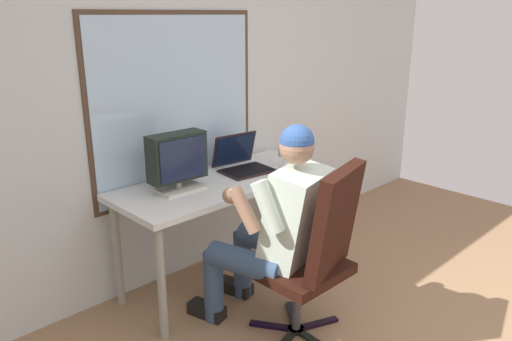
% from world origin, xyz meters
% --- Properties ---
extents(wall_rear, '(5.97, 0.08, 2.53)m').
position_xyz_m(wall_rear, '(-0.00, 2.49, 1.26)').
color(wall_rear, silver).
rests_on(wall_rear, ground).
extents(desk, '(1.50, 0.63, 0.75)m').
position_xyz_m(desk, '(0.05, 2.12, 0.67)').
color(desk, '#97988B').
rests_on(desk, ground).
extents(office_chair, '(0.57, 0.58, 1.05)m').
position_xyz_m(office_chair, '(-0.01, 1.26, 0.58)').
color(office_chair, black).
rests_on(office_chair, ground).
extents(person_seated, '(0.63, 0.87, 1.25)m').
position_xyz_m(person_seated, '(-0.08, 1.53, 0.65)').
color(person_seated, '#374D6D').
rests_on(person_seated, ground).
extents(crt_monitor, '(0.37, 0.23, 0.36)m').
position_xyz_m(crt_monitor, '(-0.29, 2.16, 0.95)').
color(crt_monitor, beige).
rests_on(crt_monitor, desk).
extents(laptop, '(0.38, 0.36, 0.25)m').
position_xyz_m(laptop, '(0.27, 2.19, 0.82)').
color(laptop, black).
rests_on(laptop, desk).
extents(wine_glass, '(0.08, 0.08, 0.15)m').
position_xyz_m(wine_glass, '(0.53, 2.03, 0.86)').
color(wine_glass, silver).
rests_on(wine_glass, desk).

